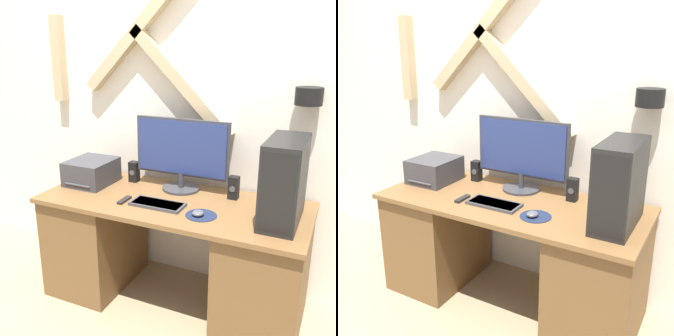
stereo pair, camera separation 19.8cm
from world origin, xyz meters
TOP-DOWN VIEW (x-y plane):
  - ground_plane at (0.00, 0.00)m, footprint 12.00×12.00m
  - wall_back at (-0.01, 0.78)m, footprint 6.40×0.21m
  - desk at (0.00, 0.36)m, footprint 1.71×0.72m
  - monitor at (-0.03, 0.58)m, footprint 0.66×0.26m
  - keyboard at (-0.05, 0.24)m, footprint 0.34×0.15m
  - mousepad at (0.25, 0.22)m, footprint 0.18×0.18m
  - mouse at (0.23, 0.20)m, footprint 0.07×0.08m
  - computer_tower at (0.68, 0.34)m, footprint 0.20×0.44m
  - printer at (-0.66, 0.42)m, footprint 0.29×0.34m
  - speaker_left at (-0.41, 0.58)m, footprint 0.06×0.06m
  - speaker_right at (0.34, 0.56)m, footprint 0.06×0.06m
  - remote_control at (-0.27, 0.22)m, footprint 0.04×0.13m

SIDE VIEW (x-z plane):
  - ground_plane at x=0.00m, z-range 0.00..0.00m
  - desk at x=0.00m, z-range 0.01..0.75m
  - mousepad at x=0.25m, z-range 0.74..0.74m
  - remote_control at x=-0.27m, z-range 0.74..0.76m
  - keyboard at x=-0.05m, z-range 0.74..0.76m
  - mouse at x=0.23m, z-range 0.74..0.77m
  - speaker_left at x=-0.41m, z-range 0.74..0.89m
  - speaker_right at x=0.34m, z-range 0.74..0.89m
  - printer at x=-0.66m, z-range 0.74..0.91m
  - computer_tower at x=0.68m, z-range 0.74..1.21m
  - monitor at x=-0.03m, z-range 0.76..1.25m
  - wall_back at x=-0.01m, z-range 0.01..2.71m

